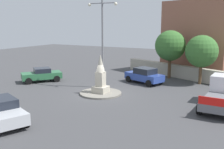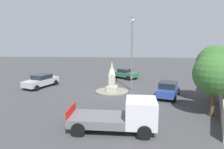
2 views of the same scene
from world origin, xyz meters
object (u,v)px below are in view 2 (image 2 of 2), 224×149
car_blue_far_side (168,89)px  car_silver_passing (41,81)px  car_green_near_island (124,73)px  tree_mid_cluster (215,74)px  monument (112,78)px  tree_near_wall (215,64)px  truck_white_parked_right (123,116)px  streetlamp (132,47)px

car_blue_far_side → car_silver_passing: size_ratio=0.88×
car_silver_passing → car_green_near_island: car_silver_passing is taller
car_silver_passing → car_green_near_island: bearing=-58.3°
tree_mid_cluster → monument: bearing=50.2°
car_blue_far_side → tree_near_wall: tree_near_wall is taller
truck_white_parked_right → tree_mid_cluster: (2.91, -6.56, 2.21)m
monument → car_green_near_island: bearing=-9.5°
streetlamp → car_blue_far_side: bearing=-127.7°
car_green_near_island → truck_white_parked_right: truck_white_parked_right is taller
tree_mid_cluster → tree_near_wall: bearing=-21.9°
car_blue_far_side → car_green_near_island: size_ratio=1.02×
car_green_near_island → monument: bearing=170.5°
car_silver_passing → tree_mid_cluster: tree_mid_cluster is taller
streetlamp → car_green_near_island: bearing=6.8°
streetlamp → tree_near_wall: streetlamp is taller
car_blue_far_side → tree_mid_cluster: (-4.90, -2.26, 2.41)m
monument → car_blue_far_side: bearing=-106.5°
monument → streetlamp: bearing=-63.8°
car_green_near_island → tree_near_wall: tree_near_wall is taller
monument → car_green_near_island: size_ratio=0.78×
truck_white_parked_right → car_green_near_island: bearing=0.0°
tree_near_wall → tree_mid_cluster: 3.79m
streetlamp → tree_mid_cluster: 9.68m
truck_white_parked_right → tree_mid_cluster: size_ratio=1.15×
streetlamp → car_blue_far_side: streetlamp is taller
streetlamp → car_green_near_island: (6.76, 0.80, -4.08)m
monument → car_blue_far_side: 5.90m
car_green_near_island → tree_near_wall: (-10.86, -7.98, 2.78)m
car_blue_far_side → truck_white_parked_right: 8.92m
car_green_near_island → streetlamp: bearing=-173.2°
car_blue_far_side → car_green_near_island: (9.47, 4.30, -0.07)m
car_green_near_island → tree_near_wall: 13.76m
car_silver_passing → car_green_near_island: size_ratio=1.16×
tree_near_wall → tree_mid_cluster: (-3.51, 1.41, -0.30)m
car_silver_passing → car_green_near_island: (6.04, -9.79, -0.05)m
car_silver_passing → monument: bearing=-101.7°
car_silver_passing → truck_white_parked_right: size_ratio=0.87×
streetlamp → car_silver_passing: streetlamp is taller
monument → tree_near_wall: bearing=-108.3°
streetlamp → tree_mid_cluster: streetlamp is taller
monument → tree_near_wall: tree_near_wall is taller
monument → streetlamp: (1.04, -2.11, 3.29)m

